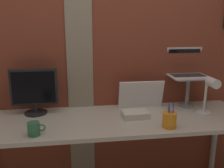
{
  "coord_description": "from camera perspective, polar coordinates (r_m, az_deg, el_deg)",
  "views": [
    {
      "loc": [
        -0.2,
        -1.78,
        1.5
      ],
      "look_at": [
        0.06,
        0.08,
        1.02
      ],
      "focal_mm": 39.51,
      "sensor_mm": 36.0,
      "label": 1
    }
  ],
  "objects": [
    {
      "name": "brick_wall_back",
      "position": [
        2.16,
        -2.6,
        6.53
      ],
      "size": [
        3.34,
        0.16,
        2.42
      ],
      "color": "brown",
      "rests_on": "ground_plane"
    },
    {
      "name": "desk",
      "position": [
        1.95,
        0.41,
        -10.01
      ],
      "size": [
        2.16,
        0.63,
        0.77
      ],
      "color": "beige",
      "rests_on": "ground_plane"
    },
    {
      "name": "monitor",
      "position": [
        2.05,
        -17.57,
        -1.27
      ],
      "size": [
        0.37,
        0.18,
        0.37
      ],
      "color": "black",
      "rests_on": "desk"
    },
    {
      "name": "laptop_stand",
      "position": [
        2.24,
        17.15,
        -0.65
      ],
      "size": [
        0.28,
        0.22,
        0.26
      ],
      "color": "gray",
      "rests_on": "desk"
    },
    {
      "name": "laptop",
      "position": [
        2.27,
        16.68,
        3.6
      ],
      "size": [
        0.32,
        0.29,
        0.24
      ],
      "color": "white",
      "rests_on": "laptop_stand"
    },
    {
      "name": "whiteboard_panel",
      "position": [
        2.14,
        6.75,
        -2.38
      ],
      "size": [
        0.39,
        0.07,
        0.24
      ],
      "primitive_type": "cube",
      "rotation": [
        0.23,
        0.0,
        0.0
      ],
      "color": "white",
      "rests_on": "desk"
    },
    {
      "name": "desk_lamp",
      "position": [
        2.05,
        21.64,
        -1.87
      ],
      "size": [
        0.12,
        0.2,
        0.32
      ],
      "color": "white",
      "rests_on": "desk"
    },
    {
      "name": "pen_cup",
      "position": [
        1.8,
        13.15,
        -8.08
      ],
      "size": [
        0.1,
        0.1,
        0.18
      ],
      "color": "orange",
      "rests_on": "desk"
    },
    {
      "name": "coffee_mug",
      "position": [
        1.71,
        -17.58,
        -9.86
      ],
      "size": [
        0.12,
        0.08,
        0.09
      ],
      "color": "#33724C",
      "rests_on": "desk"
    },
    {
      "name": "paper_clutter_stack",
      "position": [
        1.94,
        5.4,
        -7.02
      ],
      "size": [
        0.21,
        0.15,
        0.05
      ],
      "primitive_type": "cube",
      "rotation": [
        0.0,
        0.0,
        0.07
      ],
      "color": "silver",
      "rests_on": "desk"
    }
  ]
}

